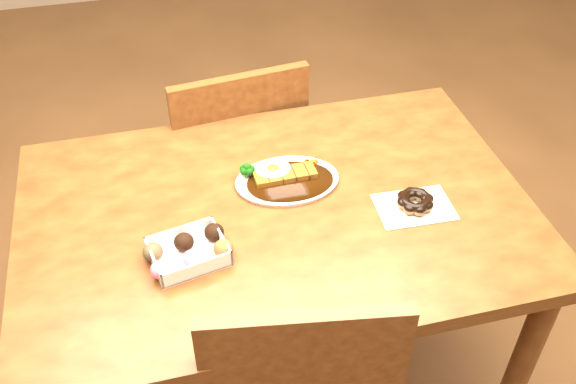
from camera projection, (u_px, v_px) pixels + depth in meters
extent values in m
cube|color=#4E250F|center=(276.00, 214.00, 1.52)|extent=(1.20, 0.80, 0.04)
cylinder|color=#4E250F|center=(517.00, 376.00, 1.62)|extent=(0.06, 0.06, 0.71)
cylinder|color=#4E250F|center=(77.00, 261.00, 1.92)|extent=(0.06, 0.06, 0.71)
cylinder|color=#4E250F|center=(413.00, 202.00, 2.12)|extent=(0.06, 0.06, 0.71)
cube|color=#4E250F|center=(229.00, 163.00, 2.15)|extent=(0.47, 0.47, 0.04)
cylinder|color=#4E250F|center=(262.00, 173.00, 2.47)|extent=(0.04, 0.04, 0.41)
cylinder|color=#4E250F|center=(175.00, 194.00, 2.38)|extent=(0.04, 0.04, 0.41)
cylinder|color=#4E250F|center=(294.00, 231.00, 2.23)|extent=(0.04, 0.04, 0.41)
cylinder|color=#4E250F|center=(199.00, 256.00, 2.14)|extent=(0.04, 0.04, 0.41)
cube|color=#4E250F|center=(242.00, 136.00, 1.86)|extent=(0.40, 0.08, 0.40)
cube|color=#4E250F|center=(304.00, 380.00, 1.25)|extent=(0.40, 0.09, 0.40)
ellipsoid|color=white|center=(287.00, 181.00, 1.58)|extent=(0.26, 0.19, 0.01)
ellipsoid|color=black|center=(290.00, 182.00, 1.56)|extent=(0.22, 0.16, 0.01)
cube|color=#6B380C|center=(285.00, 175.00, 1.57)|extent=(0.15, 0.06, 0.02)
ellipsoid|color=white|center=(273.00, 169.00, 1.57)|extent=(0.09, 0.08, 0.01)
ellipsoid|color=#FFB214|center=(273.00, 168.00, 1.57)|extent=(0.03, 0.03, 0.02)
cube|color=white|center=(188.00, 252.00, 1.37)|extent=(0.18, 0.15, 0.04)
ellipsoid|color=pink|center=(161.00, 270.00, 1.33)|extent=(0.04, 0.04, 0.04)
ellipsoid|color=pink|center=(193.00, 259.00, 1.35)|extent=(0.04, 0.04, 0.04)
ellipsoid|color=brown|center=(223.00, 249.00, 1.38)|extent=(0.04, 0.04, 0.04)
ellipsoid|color=black|center=(153.00, 252.00, 1.37)|extent=(0.04, 0.04, 0.04)
ellipsoid|color=black|center=(184.00, 242.00, 1.39)|extent=(0.04, 0.04, 0.04)
ellipsoid|color=black|center=(214.00, 232.00, 1.41)|extent=(0.04, 0.04, 0.04)
cube|color=silver|center=(414.00, 207.00, 1.51)|extent=(0.18, 0.13, 0.00)
torus|color=olive|center=(415.00, 202.00, 1.50)|extent=(0.09, 0.09, 0.03)
torus|color=black|center=(415.00, 199.00, 1.50)|extent=(0.08, 0.08, 0.02)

